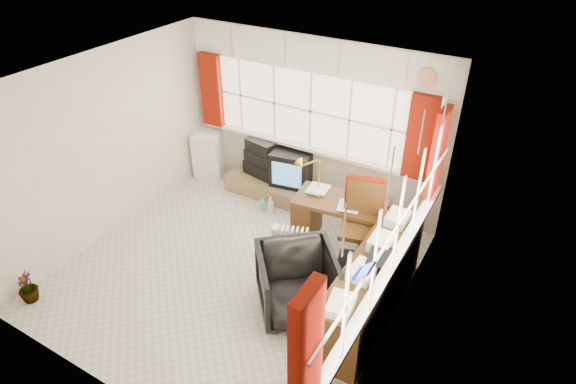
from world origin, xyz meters
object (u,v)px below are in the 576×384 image
at_px(crt_tv, 293,166).
at_px(mini_fridge, 209,153).
at_px(credenza, 371,286).
at_px(radiator, 292,251).
at_px(desk_lamp, 319,168).
at_px(tv_bench, 270,188).
at_px(task_chair, 362,220).
at_px(desk, 339,220).
at_px(office_chair, 297,283).

distance_m(crt_tv, mini_fridge, 1.57).
height_order(credenza, mini_fridge, credenza).
bearing_deg(radiator, desk_lamp, 95.13).
xyz_separation_m(tv_bench, mini_fridge, (-1.25, 0.08, 0.26)).
xyz_separation_m(task_chair, credenza, (0.47, -0.78, -0.24)).
xyz_separation_m(desk, desk_lamp, (-0.38, 0.12, 0.62)).
height_order(desk, crt_tv, crt_tv).
xyz_separation_m(desk_lamp, tv_bench, (-1.06, 0.43, -0.88)).
relative_size(desk, crt_tv, 1.85).
relative_size(desk_lamp, credenza, 0.23).
distance_m(desk_lamp, mini_fridge, 2.44).
height_order(desk, desk_lamp, desk_lamp).
bearing_deg(desk_lamp, desk, -17.31).
bearing_deg(crt_tv, mini_fridge, -176.58).
relative_size(tv_bench, crt_tv, 2.06).
height_order(desk_lamp, radiator, desk_lamp).
height_order(desk_lamp, office_chair, desk_lamp).
bearing_deg(task_chair, mini_fridge, 165.03).
relative_size(desk_lamp, crt_tv, 0.68).
bearing_deg(mini_fridge, tv_bench, -3.66).
bearing_deg(office_chair, credenza, -13.93).
distance_m(desk, desk_lamp, 0.74).
height_order(desk, office_chair, office_chair).
bearing_deg(crt_tv, task_chair, -31.33).
relative_size(radiator, credenza, 0.30).
distance_m(task_chair, credenza, 0.94).
height_order(desk_lamp, task_chair, task_chair).
distance_m(radiator, tv_bench, 1.71).
bearing_deg(task_chair, crt_tv, 148.67).
distance_m(desk_lamp, office_chair, 1.65).
xyz_separation_m(desk_lamp, crt_tv, (-0.74, 0.61, -0.48)).
xyz_separation_m(desk_lamp, mini_fridge, (-2.30, 0.51, -0.62)).
relative_size(desk_lamp, office_chair, 0.53).
bearing_deg(tv_bench, desk_lamp, -22.33).
bearing_deg(credenza, crt_tv, 139.24).
relative_size(desk, task_chair, 1.05).
distance_m(task_chair, radiator, 0.96).
xyz_separation_m(desk, credenza, (0.84, -0.97, 0.01)).
height_order(desk, credenza, credenza).
xyz_separation_m(tv_bench, crt_tv, (0.31, 0.17, 0.40)).
bearing_deg(task_chair, office_chair, -103.35).
bearing_deg(credenza, task_chair, 120.81).
bearing_deg(mini_fridge, radiator, -29.78).
bearing_deg(tv_bench, office_chair, -50.83).
height_order(radiator, mini_fridge, mini_fridge).
relative_size(task_chair, office_chair, 1.38).
bearing_deg(radiator, credenza, -11.67).
distance_m(radiator, credenza, 1.18).
relative_size(task_chair, crt_tv, 1.76).
bearing_deg(tv_bench, credenza, -33.70).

